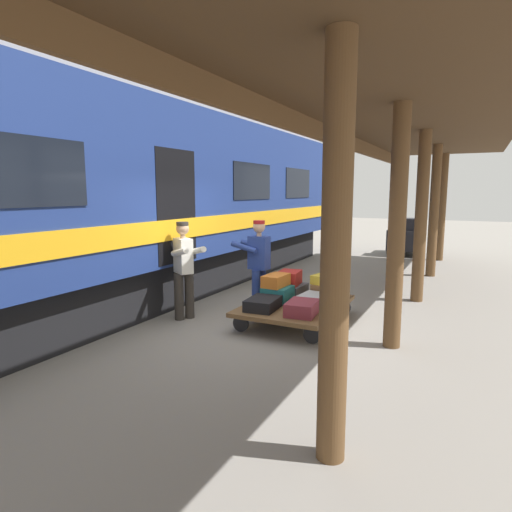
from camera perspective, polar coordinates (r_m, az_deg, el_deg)
name	(u,v)px	position (r m, az deg, el deg)	size (l,w,h in m)	color
ground_plane	(267,327)	(7.22, 1.41, -9.35)	(60.00, 60.00, 0.00)	gray
platform_canopy	(398,113)	(6.37, 18.24, 17.48)	(3.20, 18.43, 3.56)	brown
train_car	(114,200)	(8.79, -18.29, 7.10)	(3.02, 16.67, 4.00)	navy
luggage_cart	(295,306)	(7.39, 5.24, -6.60)	(1.50, 2.09, 0.34)	brown
suitcase_gray_aluminum	(314,300)	(7.24, 7.74, -5.82)	(0.45, 0.54, 0.19)	#9EA0A5
suitcase_slate_roller	(290,289)	(8.00, 4.54, -4.40)	(0.50, 0.58, 0.19)	#4C515B
suitcase_teal_softside	(277,294)	(7.47, 2.85, -5.03)	(0.44, 0.50, 0.26)	#1E666B
suitcase_black_hardshell	(263,304)	(6.98, 0.91, -6.32)	(0.45, 0.62, 0.18)	black
suitcase_burgundy_valise	(302,308)	(6.72, 6.12, -6.86)	(0.43, 0.58, 0.21)	maroon
suitcase_brown_leather	(325,291)	(7.76, 9.15, -4.57)	(0.36, 0.55, 0.27)	brown
suitcase_yellow_case	(326,279)	(7.75, 9.20, -2.99)	(0.34, 0.51, 0.16)	gold
suitcase_orange_carryall	(276,280)	(7.45, 2.65, -3.25)	(0.32, 0.53, 0.20)	#CC6B23
suitcase_red_plastic	(289,278)	(7.93, 4.41, -2.90)	(0.37, 0.51, 0.25)	#AD231E
porter_in_overalls	(258,263)	(7.83, 0.28, -0.96)	(0.69, 0.46, 1.70)	navy
porter_by_door	(184,267)	(7.54, -9.51, -1.45)	(0.74, 0.63, 1.70)	#332D28
baggage_tug	(406,237)	(16.02, 19.19, 2.39)	(1.15, 1.73, 1.30)	black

